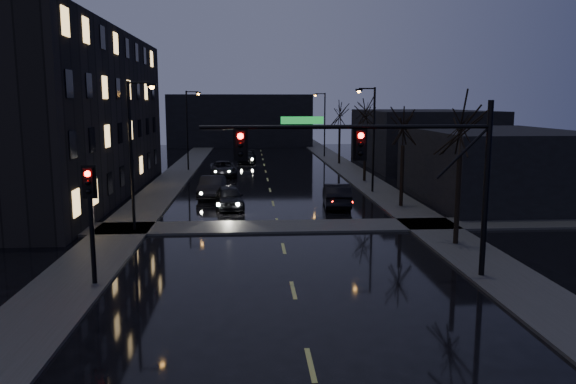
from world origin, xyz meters
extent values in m
cube|color=#2D2D2B|center=(-8.50, 35.00, 0.06)|extent=(3.00, 140.00, 0.12)
cube|color=#2D2D2B|center=(8.50, 35.00, 0.06)|extent=(3.00, 140.00, 0.12)
cube|color=#2D2D2B|center=(0.00, 18.50, 0.06)|extent=(40.00, 3.00, 0.12)
cube|color=black|center=(-16.50, 30.00, 6.00)|extent=(12.00, 30.00, 12.00)
cube|color=black|center=(15.50, 26.00, 2.50)|extent=(10.00, 14.00, 5.00)
cube|color=black|center=(17.00, 48.00, 3.00)|extent=(12.00, 18.00, 6.00)
cube|color=black|center=(-3.00, 78.00, 4.00)|extent=(22.00, 10.00, 8.00)
cylinder|color=black|center=(7.60, 9.00, 3.50)|extent=(0.22, 0.22, 7.00)
cylinder|color=black|center=(2.10, 9.00, 6.00)|extent=(11.00, 0.16, 0.16)
cylinder|color=black|center=(6.60, 9.00, 5.00)|extent=(2.05, 0.10, 2.05)
cube|color=#0C591E|center=(0.40, 9.00, 6.25)|extent=(1.60, 0.04, 0.28)
cube|color=black|center=(-1.90, 9.00, 5.35)|extent=(0.35, 0.28, 1.05)
sphere|color=#FF0705|center=(-1.90, 8.84, 5.68)|extent=(0.22, 0.22, 0.22)
cube|color=black|center=(2.60, 9.00, 5.35)|extent=(0.35, 0.28, 1.05)
sphere|color=#FF0705|center=(2.60, 8.84, 5.68)|extent=(0.22, 0.22, 0.22)
cylinder|color=black|center=(-7.50, 9.00, 2.20)|extent=(0.18, 0.18, 4.40)
cube|color=black|center=(-7.50, 9.00, 4.00)|extent=(0.35, 0.28, 1.05)
sphere|color=#FF0705|center=(-7.50, 8.84, 4.33)|extent=(0.22, 0.22, 0.22)
cylinder|color=black|center=(8.40, 14.00, 2.20)|extent=(0.24, 0.24, 4.40)
cylinder|color=black|center=(8.40, 24.00, 2.06)|extent=(0.24, 0.24, 4.12)
cylinder|color=black|center=(8.40, 36.00, 2.34)|extent=(0.24, 0.24, 4.68)
cylinder|color=black|center=(8.40, 50.00, 2.15)|extent=(0.24, 0.24, 4.29)
cylinder|color=black|center=(-7.80, 18.00, 4.00)|extent=(0.16, 0.16, 8.00)
cylinder|color=black|center=(-7.20, 18.00, 7.90)|extent=(1.20, 0.10, 0.10)
cube|color=black|center=(-6.60, 18.00, 7.80)|extent=(0.50, 0.25, 0.15)
sphere|color=#FC9832|center=(-6.60, 18.00, 7.70)|extent=(0.28, 0.28, 0.28)
cylinder|color=black|center=(-7.80, 45.00, 4.00)|extent=(0.16, 0.16, 8.00)
cylinder|color=black|center=(-7.20, 45.00, 7.90)|extent=(1.20, 0.10, 0.10)
cube|color=black|center=(-6.60, 45.00, 7.80)|extent=(0.50, 0.25, 0.15)
sphere|color=#FC9832|center=(-6.60, 45.00, 7.70)|extent=(0.28, 0.28, 0.28)
cylinder|color=black|center=(7.80, 30.00, 4.00)|extent=(0.16, 0.16, 8.00)
cylinder|color=black|center=(7.20, 30.00, 7.90)|extent=(1.20, 0.10, 0.10)
cube|color=black|center=(6.60, 30.00, 7.80)|extent=(0.50, 0.25, 0.15)
sphere|color=#FC9832|center=(6.60, 30.00, 7.70)|extent=(0.28, 0.28, 0.28)
cylinder|color=black|center=(7.80, 58.00, 4.00)|extent=(0.16, 0.16, 8.00)
cylinder|color=black|center=(7.20, 58.00, 7.90)|extent=(1.20, 0.10, 0.10)
cube|color=black|center=(6.60, 58.00, 7.80)|extent=(0.50, 0.25, 0.15)
sphere|color=#FC9832|center=(6.60, 58.00, 7.70)|extent=(0.28, 0.28, 0.28)
imported|color=black|center=(-2.94, 24.49, 0.73)|extent=(2.19, 4.46, 1.46)
imported|color=black|center=(-4.36, 28.87, 0.77)|extent=(1.95, 4.79, 1.54)
imported|color=black|center=(-4.08, 40.80, 0.71)|extent=(2.85, 5.30, 1.41)
imported|color=black|center=(-1.91, 52.05, 0.69)|extent=(2.23, 4.86, 1.38)
imported|color=black|center=(4.17, 24.54, 0.79)|extent=(2.04, 4.90, 1.58)
camera|label=1|loc=(-1.55, -11.96, 6.94)|focal=35.00mm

